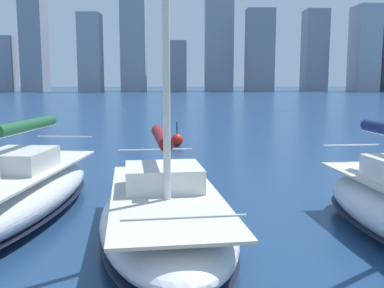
% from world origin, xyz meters
% --- Properties ---
extents(city_skyline, '(167.85, 19.29, 50.97)m').
position_xyz_m(city_skyline, '(1.47, -160.10, 18.24)').
color(city_skyline, '#959BA5').
rests_on(city_skyline, ground).
extents(sailboat_maroon, '(3.82, 7.96, 9.56)m').
position_xyz_m(sailboat_maroon, '(0.72, -6.05, 0.65)').
color(sailboat_maroon, white).
rests_on(sailboat_maroon, ground).
extents(sailboat_forest, '(3.60, 9.36, 13.14)m').
position_xyz_m(sailboat_forest, '(4.83, -7.69, 0.74)').
color(sailboat_forest, silver).
rests_on(sailboat_forest, ground).
extents(channel_buoy, '(0.70, 0.70, 1.40)m').
position_xyz_m(channel_buoy, '(0.44, -21.44, 0.36)').
color(channel_buoy, red).
rests_on(channel_buoy, ground).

